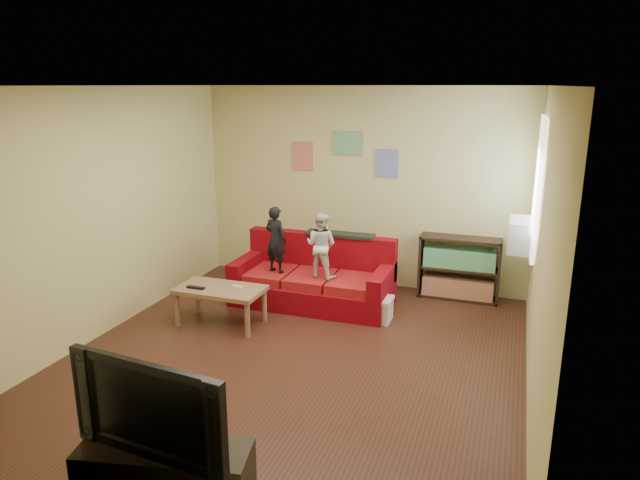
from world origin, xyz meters
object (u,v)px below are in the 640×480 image
(child_a, at_px, (276,239))
(television, at_px, (160,402))
(coffee_table, at_px, (220,293))
(sofa, at_px, (314,281))
(bookshelf, at_px, (459,271))
(tv_stand, at_px, (166,476))
(file_box, at_px, (374,308))
(child_b, at_px, (321,245))

(child_a, distance_m, television, 3.68)
(child_a, distance_m, coffee_table, 1.01)
(sofa, distance_m, coffee_table, 1.29)
(bookshelf, height_order, tv_stand, bookshelf)
(file_box, bearing_deg, sofa, 160.54)
(child_a, bearing_deg, child_b, -163.86)
(coffee_table, height_order, file_box, coffee_table)
(sofa, distance_m, child_b, 0.57)
(coffee_table, bearing_deg, file_box, 22.88)
(sofa, relative_size, bookshelf, 1.93)
(child_a, relative_size, child_b, 1.04)
(sofa, relative_size, television, 1.71)
(sofa, relative_size, child_b, 2.45)
(coffee_table, bearing_deg, television, -68.16)
(sofa, bearing_deg, child_b, -48.59)
(child_a, distance_m, file_box, 1.50)
(sofa, relative_size, tv_stand, 1.75)
(sofa, xyz_separation_m, child_b, (0.15, -0.17, 0.53))
(child_a, height_order, child_b, child_a)
(file_box, bearing_deg, television, -99.07)
(bookshelf, bearing_deg, child_a, -156.83)
(coffee_table, bearing_deg, sofa, 51.78)
(child_b, bearing_deg, child_a, 7.89)
(file_box, bearing_deg, bookshelf, 51.35)
(tv_stand, distance_m, television, 0.55)
(coffee_table, bearing_deg, child_a, 67.89)
(sofa, height_order, child_a, child_a)
(file_box, relative_size, television, 0.36)
(child_a, bearing_deg, bookshelf, -140.69)
(child_b, height_order, tv_stand, child_b)
(sofa, distance_m, television, 3.81)
(child_b, height_order, coffee_table, child_b)
(coffee_table, bearing_deg, tv_stand, -68.16)
(child_a, bearing_deg, coffee_table, 84.03)
(television, bearing_deg, bookshelf, 78.60)
(coffee_table, distance_m, bookshelf, 3.08)
(child_b, distance_m, coffee_table, 1.33)
(child_a, bearing_deg, file_box, -169.86)
(bookshelf, bearing_deg, sofa, -156.11)
(child_a, xyz_separation_m, coffee_table, (-0.34, -0.84, -0.45))
(child_b, relative_size, coffee_table, 0.81)
(bookshelf, bearing_deg, child_b, -149.41)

